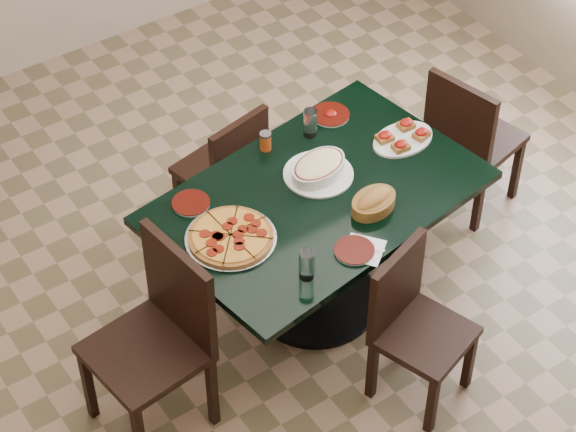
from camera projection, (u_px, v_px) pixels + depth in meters
floor at (299, 324)px, 5.66m from camera, size 5.50×5.50×0.00m
main_table at (316, 222)px, 5.38m from camera, size 1.66×1.20×0.75m
chair_far at (228, 168)px, 5.84m from camera, size 0.45×0.45×0.81m
chair_near at (412, 319)px, 5.08m from camera, size 0.49×0.49×0.83m
chair_right at (468, 136)px, 5.94m from camera, size 0.50×0.50×0.90m
chair_left at (161, 330)px, 4.91m from camera, size 0.52×0.52×0.99m
pepperoni_pizza at (231, 237)px, 5.03m from camera, size 0.42×0.42×0.04m
lasagna_casserole at (319, 168)px, 5.32m from camera, size 0.34×0.34×0.09m
bread_basket at (374, 202)px, 5.16m from camera, size 0.27×0.21×0.10m
bruschetta_platter at (403, 137)px, 5.51m from camera, size 0.35×0.26×0.05m
side_plate_near at (354, 250)px, 4.98m from camera, size 0.18×0.18×0.02m
side_plate_far_r at (330, 115)px, 5.66m from camera, size 0.20×0.20×0.03m
side_plate_far_l at (191, 203)px, 5.20m from camera, size 0.18×0.18×0.02m
napkin_setting at (364, 250)px, 4.99m from camera, size 0.24×0.24×0.01m
water_glass_a at (310, 123)px, 5.51m from camera, size 0.07×0.07×0.15m
water_glass_b at (307, 265)px, 4.83m from camera, size 0.07×0.07×0.15m
pepper_shaker at (266, 141)px, 5.45m from camera, size 0.06×0.06×0.10m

